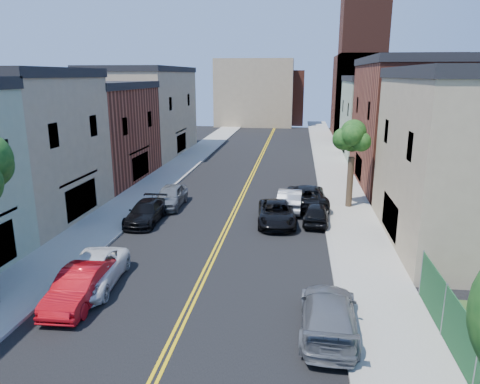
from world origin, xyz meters
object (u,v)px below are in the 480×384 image
(black_car_right, at_px, (316,213))
(grey_car_right, at_px, (329,314))
(white_pickup, at_px, (92,272))
(black_car_left, at_px, (146,212))
(red_sedan, at_px, (80,286))
(grey_car_left, at_px, (170,196))
(dark_car_right_far, at_px, (307,196))
(black_suv_lane, at_px, (277,213))
(silver_car_right, at_px, (290,199))

(black_car_right, bearing_deg, grey_car_right, 93.58)
(white_pickup, relative_size, grey_car_right, 0.98)
(white_pickup, height_order, black_car_left, white_pickup)
(red_sedan, xyz_separation_m, white_pickup, (-0.17, 1.44, -0.04))
(black_car_left, bearing_deg, grey_car_left, 79.96)
(red_sedan, relative_size, grey_car_left, 0.97)
(grey_car_right, height_order, dark_car_right_far, dark_car_right_far)
(black_car_left, xyz_separation_m, dark_car_right_far, (10.27, 4.95, 0.11))
(grey_car_left, height_order, black_suv_lane, grey_car_left)
(black_car_left, xyz_separation_m, grey_car_right, (10.80, -11.22, 0.06))
(black_suv_lane, bearing_deg, dark_car_right_far, 60.14)
(black_car_right, xyz_separation_m, dark_car_right_far, (-0.52, 3.72, 0.11))
(black_car_right, xyz_separation_m, black_suv_lane, (-2.50, -0.40, 0.02))
(black_car_left, relative_size, silver_car_right, 1.01)
(grey_car_left, distance_m, silver_car_right, 8.54)
(black_car_left, height_order, black_suv_lane, black_suv_lane)
(red_sedan, distance_m, black_car_left, 10.38)
(black_car_left, bearing_deg, red_sedan, -86.93)
(white_pickup, distance_m, black_car_right, 14.39)
(silver_car_right, bearing_deg, red_sedan, 62.36)
(grey_car_left, distance_m, grey_car_right, 18.01)
(red_sedan, relative_size, grey_car_right, 0.87)
(red_sedan, distance_m, grey_car_right, 10.08)
(black_car_right, xyz_separation_m, silver_car_right, (-1.70, 2.71, 0.09))
(red_sedan, relative_size, black_car_right, 1.11)
(white_pickup, distance_m, grey_car_right, 10.47)
(grey_car_right, height_order, silver_car_right, silver_car_right)
(silver_car_right, bearing_deg, black_car_left, 26.02)
(black_car_left, relative_size, grey_car_right, 0.92)
(white_pickup, relative_size, black_suv_lane, 0.98)
(grey_car_right, xyz_separation_m, black_suv_lane, (-2.50, 12.05, -0.03))
(white_pickup, bearing_deg, dark_car_right_far, 49.82)
(silver_car_right, distance_m, dark_car_right_far, 1.55)
(red_sedan, relative_size, silver_car_right, 0.95)
(white_pickup, distance_m, black_car_left, 8.93)
(red_sedan, height_order, white_pickup, red_sedan)
(black_car_right, height_order, dark_car_right_far, dark_car_right_far)
(black_car_left, distance_m, grey_car_right, 15.57)
(grey_car_left, relative_size, black_car_left, 0.97)
(dark_car_right_far, bearing_deg, black_suv_lane, 60.03)
(black_car_right, distance_m, black_suv_lane, 2.53)
(grey_car_left, distance_m, dark_car_right_far, 9.80)
(black_car_left, relative_size, black_car_right, 1.17)
(white_pickup, height_order, silver_car_right, silver_car_right)
(red_sedan, bearing_deg, black_car_left, 92.08)
(grey_car_left, xyz_separation_m, black_car_right, (10.23, -2.37, -0.10))
(red_sedan, xyz_separation_m, grey_car_left, (-0.19, 13.95, 0.05))
(grey_car_right, relative_size, black_suv_lane, 1.00)
(grey_car_right, bearing_deg, dark_car_right_far, -85.92)
(red_sedan, height_order, grey_car_left, grey_car_left)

